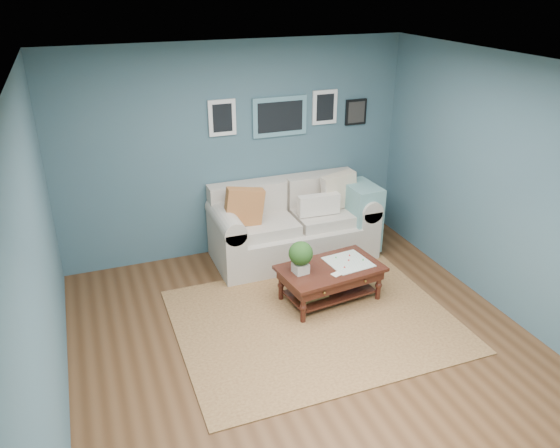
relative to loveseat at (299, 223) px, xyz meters
name	(u,v)px	position (x,y,z in m)	size (l,w,h in m)	color
room_shell	(317,227)	(-0.66, -1.97, 0.92)	(5.00, 5.02, 2.70)	brown
area_rug	(314,320)	(-0.43, -1.49, -0.44)	(2.89, 2.31, 0.01)	brown
loveseat	(299,223)	(0.00, 0.00, 0.00)	(2.11, 0.96, 1.08)	beige
coffee_table	(325,274)	(-0.16, -1.17, -0.09)	(1.20, 0.79, 0.79)	#350D0C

